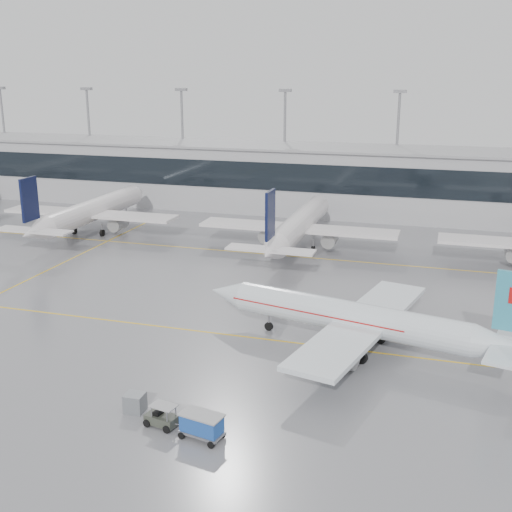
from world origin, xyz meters
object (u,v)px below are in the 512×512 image
(air_canada_jet, at_px, (361,320))
(baggage_tug, at_px, (162,418))
(gse_unit, at_px, (135,403))
(baggage_cart, at_px, (202,424))

(air_canada_jet, distance_m, baggage_tug, 22.06)
(air_canada_jet, distance_m, gse_unit, 22.79)
(baggage_tug, bearing_deg, gse_unit, 166.17)
(air_canada_jet, bearing_deg, baggage_tug, 68.49)
(air_canada_jet, relative_size, gse_unit, 21.87)
(baggage_cart, relative_size, gse_unit, 2.31)
(baggage_cart, bearing_deg, air_canada_jet, 76.11)
(gse_unit, bearing_deg, baggage_tug, -26.40)
(air_canada_jet, height_order, baggage_cart, air_canada_jet)
(air_canada_jet, relative_size, baggage_cart, 9.47)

